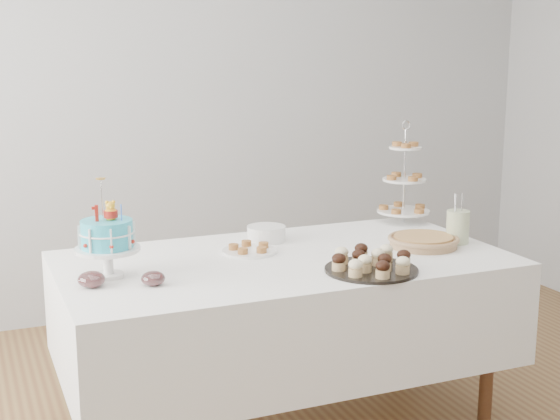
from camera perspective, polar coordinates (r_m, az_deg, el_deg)
name	(u,v)px	position (r m, az deg, el deg)	size (l,w,h in m)	color
walls	(315,130)	(3.00, 2.58, 5.84)	(5.04, 4.04, 2.70)	#ABADB0
table	(284,307)	(3.44, 0.31, -7.14)	(1.92, 1.02, 0.77)	white
birthday_cake	(108,251)	(3.14, -12.49, -2.93)	(0.26, 0.26, 0.39)	white
cupcake_tray	(371,261)	(3.18, 6.71, -3.74)	(0.38, 0.38, 0.09)	black
pie	(423,241)	(3.61, 10.45, -2.21)	(0.32, 0.32, 0.05)	#A47B59
tiered_stand	(404,180)	(4.06, 9.08, 2.16)	(0.27, 0.27, 0.53)	silver
plate_stack	(266,233)	(3.65, -1.00, -1.73)	(0.18, 0.18, 0.07)	white
pastry_plate	(250,249)	(3.45, -2.24, -2.87)	(0.25, 0.25, 0.04)	white
jam_bowl_a	(92,280)	(3.05, -13.62, -4.97)	(0.10, 0.10, 0.06)	silver
jam_bowl_b	(153,279)	(3.02, -9.26, -4.98)	(0.09, 0.09, 0.06)	silver
utensil_pitcher	(458,225)	(3.69, 12.88, -1.11)	(0.11, 0.10, 0.23)	beige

